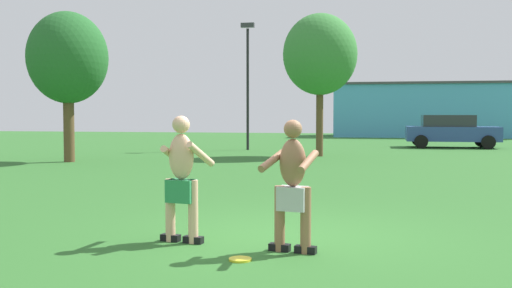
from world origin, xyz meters
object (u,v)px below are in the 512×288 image
object	(u,v)px
player_near	(182,176)
frisbee	(240,259)
car_blue_near_post	(451,131)
player_in_gray	(293,183)
tree_left_field	(320,55)
lamp_post	(248,72)
tree_behind_players	(68,59)

from	to	relation	value
player_near	frisbee	world-z (taller)	player_near
car_blue_near_post	player_in_gray	bearing A→B (deg)	-102.22
car_blue_near_post	tree_left_field	xyz separation A→B (m)	(-5.80, -6.75, 3.10)
car_blue_near_post	lamp_post	world-z (taller)	lamp_post
car_blue_near_post	tree_behind_players	world-z (taller)	tree_behind_players
lamp_post	tree_behind_players	bearing A→B (deg)	-122.53
car_blue_near_post	tree_left_field	world-z (taller)	tree_left_field
player_in_gray	lamp_post	world-z (taller)	lamp_post
lamp_post	tree_left_field	size ratio (longest dim) A/B	1.04
tree_left_field	tree_behind_players	bearing A→B (deg)	-153.02
tree_behind_players	player_in_gray	bearing A→B (deg)	-51.28
lamp_post	tree_left_field	world-z (taller)	lamp_post
lamp_post	car_blue_near_post	bearing A→B (deg)	20.66
player_in_gray	tree_behind_players	size ratio (longest dim) A/B	0.31
player_near	frisbee	size ratio (longest dim) A/B	6.29
car_blue_near_post	tree_left_field	size ratio (longest dim) A/B	0.78
player_near	tree_behind_players	xyz separation A→B (m)	(-7.71, 11.20, 2.67)
frisbee	tree_left_field	bearing A→B (deg)	91.42
tree_behind_players	lamp_post	bearing A→B (deg)	57.47
lamp_post	player_near	bearing A→B (deg)	-80.97
player_in_gray	car_blue_near_post	bearing A→B (deg)	77.78
player_in_gray	tree_behind_players	xyz separation A→B (m)	(-9.21, 11.48, 2.70)
lamp_post	tree_left_field	xyz separation A→B (m)	(3.52, -3.24, 0.41)
player_in_gray	tree_left_field	bearing A→B (deg)	93.43
car_blue_near_post	frisbee	bearing A→B (deg)	-103.24
frisbee	car_blue_near_post	bearing A→B (deg)	76.76
tree_left_field	car_blue_near_post	bearing A→B (deg)	49.34
frisbee	tree_left_field	distance (m)	16.66
lamp_post	tree_left_field	bearing A→B (deg)	-42.62
frisbee	car_blue_near_post	size ratio (longest dim) A/B	0.06
player_near	player_in_gray	xyz separation A→B (m)	(1.49, -0.28, -0.03)
player_in_gray	frisbee	size ratio (longest dim) A/B	6.12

